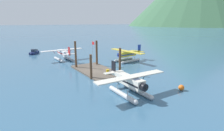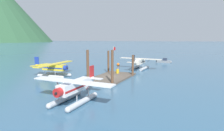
{
  "view_description": "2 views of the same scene",
  "coord_description": "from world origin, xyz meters",
  "px_view_note": "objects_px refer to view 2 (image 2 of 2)",
  "views": [
    {
      "loc": [
        29.91,
        -15.74,
        9.51
      ],
      "look_at": [
        1.7,
        2.71,
        1.15
      ],
      "focal_mm": 28.22,
      "sensor_mm": 36.0,
      "label": 1
    },
    {
      "loc": [
        -30.29,
        -15.18,
        7.43
      ],
      "look_at": [
        2.04,
        0.71,
        2.18
      ],
      "focal_mm": 29.2,
      "sensor_mm": 36.0,
      "label": 2
    }
  ],
  "objects_px": {
    "mooring_buoy": "(118,64)",
    "seaplane_yellow_bow_left": "(54,69)",
    "fuel_drum": "(118,71)",
    "boat_grey_open_se": "(164,61)",
    "seaplane_white_port_aft": "(74,90)",
    "flagpole": "(114,58)",
    "seaplane_cream_stbd_aft": "(140,63)"
  },
  "relations": [
    {
      "from": "seaplane_yellow_bow_left",
      "to": "boat_grey_open_se",
      "type": "bearing_deg",
      "value": -25.99
    },
    {
      "from": "fuel_drum",
      "to": "seaplane_white_port_aft",
      "type": "distance_m",
      "value": 17.82
    },
    {
      "from": "seaplane_cream_stbd_aft",
      "to": "boat_grey_open_se",
      "type": "height_order",
      "value": "seaplane_cream_stbd_aft"
    },
    {
      "from": "seaplane_white_port_aft",
      "to": "seaplane_yellow_bow_left",
      "type": "bearing_deg",
      "value": 51.38
    },
    {
      "from": "flagpole",
      "to": "mooring_buoy",
      "type": "distance_m",
      "value": 17.08
    },
    {
      "from": "seaplane_yellow_bow_left",
      "to": "boat_grey_open_se",
      "type": "relative_size",
      "value": 2.14
    },
    {
      "from": "seaplane_white_port_aft",
      "to": "boat_grey_open_se",
      "type": "relative_size",
      "value": 2.13
    },
    {
      "from": "seaplane_cream_stbd_aft",
      "to": "boat_grey_open_se",
      "type": "xyz_separation_m",
      "value": [
        15.54,
        -3.21,
        -1.09
      ]
    },
    {
      "from": "flagpole",
      "to": "seaplane_yellow_bow_left",
      "type": "relative_size",
      "value": 0.55
    },
    {
      "from": "flagpole",
      "to": "mooring_buoy",
      "type": "relative_size",
      "value": 7.07
    },
    {
      "from": "fuel_drum",
      "to": "mooring_buoy",
      "type": "bearing_deg",
      "value": 23.72
    },
    {
      "from": "fuel_drum",
      "to": "seaplane_cream_stbd_aft",
      "type": "height_order",
      "value": "seaplane_cream_stbd_aft"
    },
    {
      "from": "mooring_buoy",
      "to": "seaplane_cream_stbd_aft",
      "type": "bearing_deg",
      "value": -111.52
    },
    {
      "from": "fuel_drum",
      "to": "seaplane_white_port_aft",
      "type": "xyz_separation_m",
      "value": [
        -17.65,
        -2.36,
        0.84
      ]
    },
    {
      "from": "seaplane_yellow_bow_left",
      "to": "seaplane_cream_stbd_aft",
      "type": "height_order",
      "value": "same"
    },
    {
      "from": "flagpole",
      "to": "seaplane_cream_stbd_aft",
      "type": "relative_size",
      "value": 0.55
    },
    {
      "from": "fuel_drum",
      "to": "boat_grey_open_se",
      "type": "bearing_deg",
      "value": -12.01
    },
    {
      "from": "fuel_drum",
      "to": "seaplane_cream_stbd_aft",
      "type": "bearing_deg",
      "value": -12.58
    },
    {
      "from": "seaplane_cream_stbd_aft",
      "to": "boat_grey_open_se",
      "type": "distance_m",
      "value": 15.9
    },
    {
      "from": "fuel_drum",
      "to": "flagpole",
      "type": "bearing_deg",
      "value": -166.32
    },
    {
      "from": "fuel_drum",
      "to": "mooring_buoy",
      "type": "xyz_separation_m",
      "value": [
        11.68,
        5.13,
        -0.33
      ]
    },
    {
      "from": "seaplane_yellow_bow_left",
      "to": "boat_grey_open_se",
      "type": "xyz_separation_m",
      "value": [
        31.9,
        -15.55,
        -1.09
      ]
    },
    {
      "from": "seaplane_yellow_bow_left",
      "to": "seaplane_white_port_aft",
      "type": "relative_size",
      "value": 1.0
    },
    {
      "from": "flagpole",
      "to": "seaplane_white_port_aft",
      "type": "relative_size",
      "value": 0.55
    },
    {
      "from": "seaplane_yellow_bow_left",
      "to": "seaplane_cream_stbd_aft",
      "type": "distance_m",
      "value": 20.49
    },
    {
      "from": "flagpole",
      "to": "fuel_drum",
      "type": "bearing_deg",
      "value": 13.68
    },
    {
      "from": "mooring_buoy",
      "to": "boat_grey_open_se",
      "type": "relative_size",
      "value": 0.17
    },
    {
      "from": "fuel_drum",
      "to": "boat_grey_open_se",
      "type": "xyz_separation_m",
      "value": [
        24.41,
        -5.19,
        -0.25
      ]
    },
    {
      "from": "boat_grey_open_se",
      "to": "flagpole",
      "type": "bearing_deg",
      "value": 171.47
    },
    {
      "from": "fuel_drum",
      "to": "boat_grey_open_se",
      "type": "height_order",
      "value": "boat_grey_open_se"
    },
    {
      "from": "mooring_buoy",
      "to": "seaplane_yellow_bow_left",
      "type": "height_order",
      "value": "seaplane_yellow_bow_left"
    },
    {
      "from": "fuel_drum",
      "to": "seaplane_yellow_bow_left",
      "type": "bearing_deg",
      "value": 125.86
    }
  ]
}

